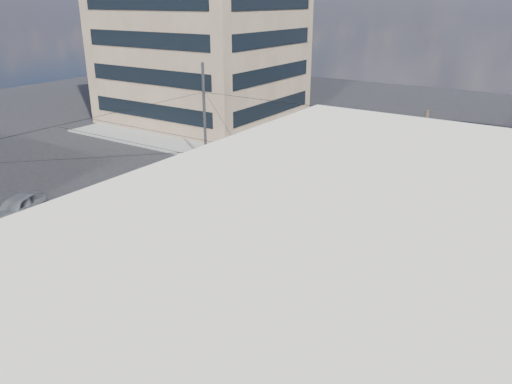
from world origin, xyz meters
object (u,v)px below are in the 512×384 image
object	(u,v)px
city_bus	(451,233)
traffic_cone	(99,237)
utility_truck	(253,228)
flagger	(319,263)
worker_ground	(124,225)
parked_car_a	(17,208)

from	to	relation	value
city_bus	traffic_cone	bearing A→B (deg)	-147.99
utility_truck	flagger	xyz separation A→B (m)	(3.36, 0.54, -1.14)
utility_truck	flagger	distance (m)	3.59
worker_ground	parked_car_a	xyz separation A→B (m)	(-7.59, -1.59, -0.21)
traffic_cone	worker_ground	distance (m)	1.50
worker_ground	traffic_cone	bearing A→B (deg)	155.93
city_bus	worker_ground	size ratio (longest dim) A/B	6.23
flagger	parked_car_a	world-z (taller)	flagger
utility_truck	worker_ground	distance (m)	7.75
traffic_cone	flagger	distance (m)	12.26
worker_ground	flagger	xyz separation A→B (m)	(10.85, 2.15, -0.01)
traffic_cone	city_bus	bearing A→B (deg)	26.50
utility_truck	flagger	size ratio (longest dim) A/B	3.80
utility_truck	worker_ground	bearing A→B (deg)	161.80
utility_truck	city_bus	size ratio (longest dim) A/B	0.61
flagger	utility_truck	bearing A→B (deg)	-120.27
utility_truck	traffic_cone	world-z (taller)	utility_truck
worker_ground	utility_truck	bearing A→B (deg)	-55.27
city_bus	flagger	size ratio (longest dim) A/B	6.28
city_bus	parked_car_a	world-z (taller)	city_bus
worker_ground	parked_car_a	world-z (taller)	worker_ground
flagger	parked_car_a	bearing A→B (deg)	-117.97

